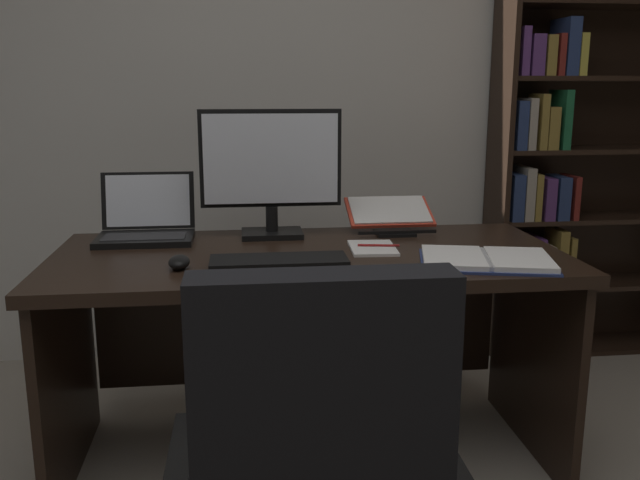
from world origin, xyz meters
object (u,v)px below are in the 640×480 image
object	(u,v)px
computer_mouse	(179,262)
reading_stand_with_book	(390,215)
monitor	(271,172)
open_binder	(486,260)
pen	(379,245)
keyboard	(279,262)
bookshelf	(574,150)
notepad	(373,248)
laptop	(146,226)
desk	(307,303)

from	to	relation	value
computer_mouse	reading_stand_with_book	distance (m)	0.89
monitor	open_binder	xyz separation A→B (m)	(0.64, -0.47, -0.22)
computer_mouse	pen	world-z (taller)	computer_mouse
monitor	pen	bearing A→B (deg)	-36.14
keyboard	bookshelf	bearing A→B (deg)	35.62
bookshelf	notepad	distance (m)	1.45
computer_mouse	pen	xyz separation A→B (m)	(0.65, 0.17, -0.01)
monitor	notepad	xyz separation A→B (m)	(0.33, -0.25, -0.23)
monitor	reading_stand_with_book	size ratio (longest dim) A/B	1.58
laptop	open_binder	world-z (taller)	laptop
monitor	laptop	size ratio (longest dim) A/B	1.52
open_binder	notepad	world-z (taller)	open_binder
bookshelf	notepad	size ratio (longest dim) A/B	9.44
notepad	reading_stand_with_book	bearing A→B (deg)	67.42
bookshelf	pen	xyz separation A→B (m)	(-1.11, -0.87, -0.23)
monitor	pen	xyz separation A→B (m)	(0.35, -0.25, -0.22)
pen	reading_stand_with_book	bearing A→B (deg)	70.70
keyboard	reading_stand_with_book	bearing A→B (deg)	46.49
bookshelf	monitor	xyz separation A→B (m)	(-1.46, -0.62, -0.01)
bookshelf	notepad	xyz separation A→B (m)	(-1.13, -0.87, -0.24)
reading_stand_with_book	open_binder	size ratio (longest dim) A/B	0.70
desk	notepad	world-z (taller)	notepad
monitor	reading_stand_with_book	xyz separation A→B (m)	(0.45, 0.05, -0.18)
reading_stand_with_book	pen	distance (m)	0.33
laptop	keyboard	size ratio (longest dim) A/B	0.79
desk	laptop	xyz separation A→B (m)	(-0.56, 0.18, 0.25)
bookshelf	monitor	bearing A→B (deg)	-156.95
desk	reading_stand_with_book	world-z (taller)	reading_stand_with_book
pen	laptop	bearing A→B (deg)	162.39
monitor	laptop	xyz separation A→B (m)	(-0.45, -0.00, -0.18)
monitor	keyboard	xyz separation A→B (m)	(0.00, -0.42, -0.22)
open_binder	pen	size ratio (longest dim) A/B	3.26
notepad	laptop	bearing A→B (deg)	161.97
keyboard	reading_stand_with_book	world-z (taller)	reading_stand_with_book
notepad	pen	distance (m)	0.02
laptop	monitor	bearing A→B (deg)	0.02
pen	open_binder	bearing A→B (deg)	-36.99
bookshelf	monitor	world-z (taller)	bookshelf
bookshelf	computer_mouse	size ratio (longest dim) A/B	19.06
laptop	computer_mouse	world-z (taller)	laptop
desk	open_binder	distance (m)	0.64
desk	notepad	xyz separation A→B (m)	(0.22, -0.07, 0.21)
desk	open_binder	xyz separation A→B (m)	(0.53, -0.29, 0.21)
keyboard	open_binder	world-z (taller)	same
desk	notepad	distance (m)	0.31
desk	notepad	size ratio (longest dim) A/B	8.00
bookshelf	computer_mouse	world-z (taller)	bookshelf
computer_mouse	desk	bearing A→B (deg)	30.35
bookshelf	pen	size ratio (longest dim) A/B	14.16
bookshelf	keyboard	distance (m)	1.81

